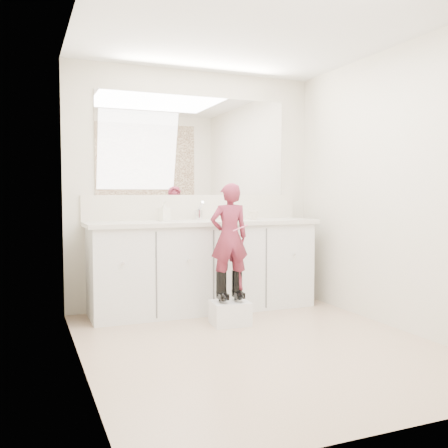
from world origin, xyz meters
name	(u,v)px	position (x,y,z in m)	size (l,w,h in m)	color
floor	(258,345)	(0.00, 0.00, 0.00)	(3.00, 3.00, 0.00)	#9A7F64
ceiling	(260,24)	(0.00, 0.00, 2.40)	(3.00, 3.00, 0.00)	white
wall_back	(194,189)	(0.00, 1.50, 1.20)	(2.60, 2.60, 0.00)	beige
wall_front	(399,184)	(0.00, -1.50, 1.20)	(2.60, 2.60, 0.00)	beige
wall_left	(80,187)	(-1.30, 0.00, 1.20)	(3.00, 3.00, 0.00)	beige
wall_right	(397,188)	(1.30, 0.00, 1.20)	(3.00, 3.00, 0.00)	beige
vanity_cabinet	(204,267)	(0.00, 1.23, 0.42)	(2.20, 0.55, 0.85)	silver
countertop	(204,223)	(0.00, 1.21, 0.87)	(2.28, 0.58, 0.04)	beige
backsplash	(195,207)	(0.00, 1.49, 1.02)	(2.28, 0.03, 0.25)	beige
mirror	(195,146)	(0.00, 1.49, 1.64)	(2.00, 0.02, 1.00)	white
dot_panel	(400,88)	(0.00, -1.49, 1.65)	(2.00, 0.01, 1.20)	#472819
faucet	(199,215)	(0.00, 1.38, 0.94)	(0.08, 0.08, 0.10)	silver
cup	(254,215)	(0.55, 1.24, 0.93)	(0.09, 0.09, 0.09)	beige
soap_bottle	(164,211)	(-0.38, 1.30, 0.98)	(0.09, 0.09, 0.19)	silver
step_stool	(230,313)	(0.03, 0.62, 0.10)	(0.32, 0.27, 0.21)	silver
boot_left	(221,287)	(-0.05, 0.64, 0.34)	(0.10, 0.18, 0.27)	black
boot_right	(237,285)	(0.10, 0.64, 0.34)	(0.10, 0.18, 0.27)	black
toddler	(229,237)	(0.03, 0.64, 0.78)	(0.34, 0.22, 0.94)	#B53751
toothbrush	(240,228)	(0.10, 0.56, 0.86)	(0.01, 0.01, 0.14)	#DC557C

